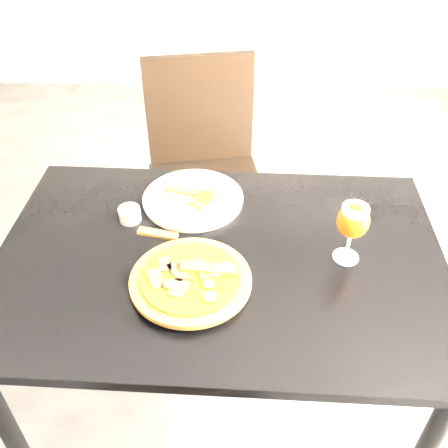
{
  "coord_description": "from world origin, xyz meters",
  "views": [
    {
      "loc": [
        0.22,
        -0.71,
        1.67
      ],
      "look_at": [
        0.19,
        0.3,
        0.83
      ],
      "focal_mm": 40.0,
      "sensor_mm": 36.0,
      "label": 1
    }
  ],
  "objects_px": {
    "dining_table": "(220,278)",
    "beer_glass": "(353,221)",
    "chair_far": "(205,173)",
    "pizza": "(191,279)"
  },
  "relations": [
    {
      "from": "chair_far",
      "to": "pizza",
      "type": "xyz_separation_m",
      "value": [
        0.02,
        -0.82,
        0.24
      ]
    },
    {
      "from": "chair_far",
      "to": "beer_glass",
      "type": "relative_size",
      "value": 5.59
    },
    {
      "from": "pizza",
      "to": "beer_glass",
      "type": "relative_size",
      "value": 1.74
    },
    {
      "from": "chair_far",
      "to": "pizza",
      "type": "bearing_deg",
      "value": -99.01
    },
    {
      "from": "dining_table",
      "to": "beer_glass",
      "type": "distance_m",
      "value": 0.4
    },
    {
      "from": "beer_glass",
      "to": "chair_far",
      "type": "bearing_deg",
      "value": 120.71
    },
    {
      "from": "pizza",
      "to": "beer_glass",
      "type": "xyz_separation_m",
      "value": [
        0.4,
        0.11,
        0.1
      ]
    },
    {
      "from": "chair_far",
      "to": "pizza",
      "type": "relative_size",
      "value": 3.21
    },
    {
      "from": "dining_table",
      "to": "chair_far",
      "type": "distance_m",
      "value": 0.73
    },
    {
      "from": "dining_table",
      "to": "pizza",
      "type": "height_order",
      "value": "pizza"
    }
  ]
}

